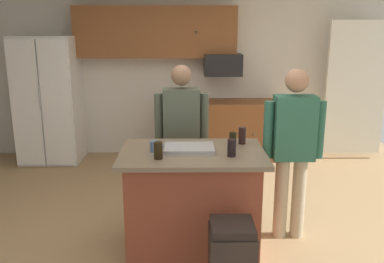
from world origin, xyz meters
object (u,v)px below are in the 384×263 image
at_px(microwave_over_range, 223,65).
at_px(kitchen_island, 192,201).
at_px(glass_pilsner, 232,148).
at_px(tumbler_amber, 233,140).
at_px(person_guest_left, 293,144).
at_px(trash_bin, 232,261).
at_px(person_guest_by_door, 182,131).
at_px(refrigerator, 49,100).
at_px(glass_dark_ale, 242,135).
at_px(glass_stout_tall, 158,151).
at_px(mug_ceramic_white, 155,146).
at_px(serving_tray, 189,148).

xyz_separation_m(microwave_over_range, kitchen_island, (-0.50, -2.77, -0.97)).
bearing_deg(glass_pilsner, microwave_over_range, 86.70).
distance_m(kitchen_island, tumbler_amber, 0.66).
distance_m(person_guest_left, tumbler_amber, 0.59).
xyz_separation_m(microwave_over_range, tumbler_amber, (-0.13, -2.64, -0.44)).
distance_m(glass_pilsner, trash_bin, 0.91).
height_order(tumbler_amber, trash_bin, tumbler_amber).
distance_m(kitchen_island, trash_bin, 0.78).
xyz_separation_m(person_guest_by_door, trash_bin, (0.39, -1.48, -0.64)).
bearing_deg(refrigerator, glass_dark_ale, -43.21).
xyz_separation_m(refrigerator, trash_bin, (2.39, -3.36, -0.64)).
relative_size(glass_pilsner, glass_stout_tall, 1.02).
distance_m(mug_ceramic_white, trash_bin, 1.17).
height_order(microwave_over_range, kitchen_island, microwave_over_range).
xyz_separation_m(person_guest_left, mug_ceramic_white, (-1.28, -0.23, 0.04)).
height_order(microwave_over_range, glass_dark_ale, microwave_over_range).
xyz_separation_m(glass_dark_ale, serving_tray, (-0.50, -0.22, -0.06)).
height_order(refrigerator, trash_bin, refrigerator).
height_order(refrigerator, glass_stout_tall, refrigerator).
relative_size(refrigerator, tumbler_amber, 13.64).
height_order(mug_ceramic_white, serving_tray, mug_ceramic_white).
xyz_separation_m(person_guest_by_door, serving_tray, (0.08, -0.75, 0.03)).
bearing_deg(glass_pilsner, glass_stout_tall, -174.08).
relative_size(refrigerator, person_guest_left, 1.14).
bearing_deg(person_guest_by_door, tumbler_amber, 28.74).
distance_m(serving_tray, trash_bin, 1.03).
bearing_deg(trash_bin, tumbler_amber, 84.31).
relative_size(tumbler_amber, trash_bin, 0.23).
bearing_deg(mug_ceramic_white, person_guest_left, 9.99).
bearing_deg(person_guest_by_door, kitchen_island, -0.00).
relative_size(refrigerator, kitchen_island, 1.47).
bearing_deg(glass_dark_ale, person_guest_by_door, 136.94).
relative_size(person_guest_left, glass_dark_ale, 10.41).
xyz_separation_m(kitchen_island, glass_stout_tall, (-0.29, -0.21, 0.54)).
height_order(kitchen_island, glass_stout_tall, glass_stout_tall).
relative_size(tumbler_amber, glass_stout_tall, 0.96).
bearing_deg(trash_bin, refrigerator, 125.36).
bearing_deg(tumbler_amber, glass_stout_tall, -152.56).
relative_size(person_guest_by_door, serving_tray, 3.71).
distance_m(glass_pilsner, glass_stout_tall, 0.62).
bearing_deg(tumbler_amber, microwave_over_range, 87.21).
relative_size(microwave_over_range, tumbler_amber, 4.06).
distance_m(mug_ceramic_white, serving_tray, 0.31).
bearing_deg(person_guest_left, glass_pilsner, 17.41).
relative_size(person_guest_left, glass_stout_tall, 11.45).
relative_size(mug_ceramic_white, glass_stout_tall, 0.84).
xyz_separation_m(microwave_over_range, glass_stout_tall, (-0.78, -2.98, -0.43)).
distance_m(refrigerator, mug_ceramic_white, 3.19).
bearing_deg(kitchen_island, refrigerator, 128.38).
distance_m(kitchen_island, person_guest_by_door, 0.91).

